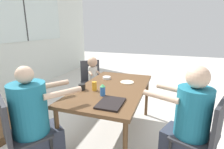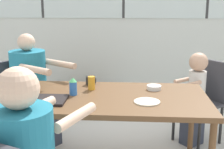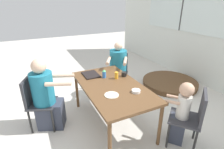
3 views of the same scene
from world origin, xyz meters
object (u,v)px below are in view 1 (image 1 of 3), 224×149
at_px(person_man_blue_shirt, 187,127).
at_px(bowl_white_shallow, 107,78).
at_px(chair_for_woman_green_shirt, 17,131).
at_px(chair_for_toddler, 91,78).
at_px(sippy_cup, 103,90).
at_px(coffee_mug, 82,87).
at_px(juice_glass, 94,86).
at_px(person_toddler, 93,82).
at_px(chair_for_man_blue_shirt, 205,134).
at_px(person_woman_green_shirt, 35,125).

height_order(person_man_blue_shirt, bowl_white_shallow, person_man_blue_shirt).
xyz_separation_m(chair_for_woman_green_shirt, chair_for_toddler, (1.91, 0.11, 0.00)).
relative_size(chair_for_woman_green_shirt, sippy_cup, 5.90).
xyz_separation_m(chair_for_toddler, coffee_mug, (-1.14, -0.42, 0.24)).
height_order(chair_for_toddler, juice_glass, chair_for_toddler).
relative_size(sippy_cup, juice_glass, 1.25).
xyz_separation_m(chair_for_woman_green_shirt, coffee_mug, (0.78, -0.31, 0.24)).
xyz_separation_m(chair_for_woman_green_shirt, bowl_white_shallow, (1.35, -0.44, 0.22)).
bearing_deg(chair_for_woman_green_shirt, person_man_blue_shirt, 54.03).
bearing_deg(chair_for_woman_green_shirt, chair_for_toddler, 126.19).
relative_size(chair_for_woman_green_shirt, person_toddler, 0.90).
height_order(chair_for_man_blue_shirt, person_toddler, person_toddler).
bearing_deg(person_toddler, chair_for_man_blue_shirt, 105.25).
xyz_separation_m(chair_for_toddler, person_man_blue_shirt, (-1.30, -1.70, 0.01)).
bearing_deg(coffee_mug, person_man_blue_shirt, -97.29).
bearing_deg(bowl_white_shallow, person_woman_green_shirt, 164.13).
bearing_deg(chair_for_man_blue_shirt, juice_glass, 100.71).
xyz_separation_m(person_toddler, sippy_cup, (-1.12, -0.65, 0.30)).
distance_m(chair_for_woman_green_shirt, bowl_white_shallow, 1.43).
relative_size(person_woman_green_shirt, juice_glass, 9.82).
bearing_deg(bowl_white_shallow, person_man_blue_shirt, -122.42).
relative_size(person_woman_green_shirt, bowl_white_shallow, 9.24).
distance_m(person_toddler, sippy_cup, 1.33).
bearing_deg(chair_for_man_blue_shirt, chair_for_woman_green_shirt, 129.55).
relative_size(person_woman_green_shirt, coffee_mug, 12.34).
height_order(juice_glass, bowl_white_shallow, juice_glass).
height_order(chair_for_woman_green_shirt, chair_for_toddler, same).
bearing_deg(chair_for_toddler, coffee_mug, 70.74).
relative_size(chair_for_woman_green_shirt, juice_glass, 7.36).
distance_m(person_man_blue_shirt, juice_glass, 1.16).
relative_size(chair_for_man_blue_shirt, person_toddler, 0.90).
relative_size(coffee_mug, sippy_cup, 0.64).
relative_size(chair_for_woman_green_shirt, chair_for_man_blue_shirt, 1.00).
height_order(chair_for_man_blue_shirt, person_man_blue_shirt, person_man_blue_shirt).
xyz_separation_m(person_toddler, coffee_mug, (-1.02, -0.32, 0.26)).
distance_m(person_man_blue_shirt, bowl_white_shallow, 1.39).
relative_size(chair_for_toddler, sippy_cup, 5.90).
height_order(chair_for_man_blue_shirt, chair_for_toddler, same).
height_order(coffee_mug, sippy_cup, sippy_cup).
relative_size(chair_for_toddler, coffee_mug, 9.26).
xyz_separation_m(chair_for_woman_green_shirt, sippy_cup, (0.68, -0.64, 0.27)).
relative_size(chair_for_woman_green_shirt, chair_for_toddler, 1.00).
relative_size(person_man_blue_shirt, bowl_white_shallow, 9.34).
bearing_deg(person_woman_green_shirt, person_toddler, 126.58).
height_order(coffee_mug, juice_glass, juice_glass).
xyz_separation_m(chair_for_man_blue_shirt, person_woman_green_shirt, (-0.41, 1.65, -0.00)).
bearing_deg(sippy_cup, chair_for_toddler, 31.17).
height_order(chair_for_woman_green_shirt, sippy_cup, chair_for_woman_green_shirt).
distance_m(person_toddler, bowl_white_shallow, 0.68).
relative_size(chair_for_woman_green_shirt, person_man_blue_shirt, 0.74).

